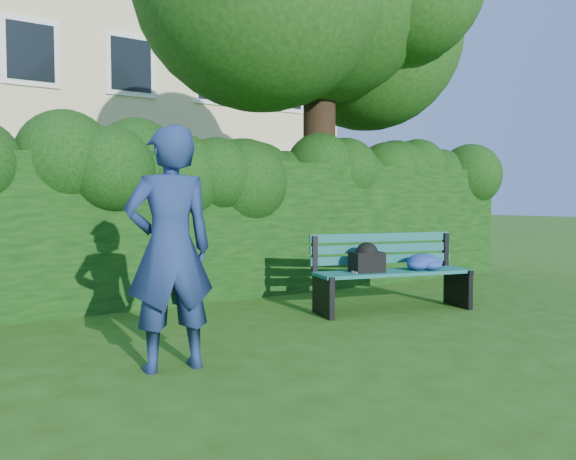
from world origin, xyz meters
TOP-DOWN VIEW (x-y plane):
  - ground at (0.00, 0.00)m, footprint 80.00×80.00m
  - apartment_building at (-0.00, 13.99)m, footprint 16.00×8.08m
  - hedge at (0.00, 2.20)m, footprint 10.00×1.00m
  - park_bench at (1.18, 0.11)m, footprint 1.94×0.98m
  - man_reading at (-1.87, -0.66)m, footprint 0.71×0.50m

SIDE VIEW (x-z plane):
  - ground at x=0.00m, z-range 0.00..0.00m
  - park_bench at x=1.18m, z-range 0.05..0.94m
  - hedge at x=0.00m, z-range 0.00..1.80m
  - man_reading at x=-1.87m, z-range 0.00..1.84m
  - apartment_building at x=0.00m, z-range 0.00..12.00m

